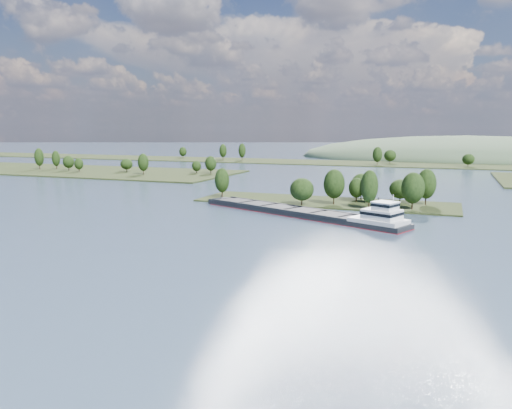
% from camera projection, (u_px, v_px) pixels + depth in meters
% --- Properties ---
extents(ground, '(1800.00, 1800.00, 0.00)m').
position_uv_depth(ground, '(275.00, 232.00, 140.06)').
color(ground, '#34485A').
rests_on(ground, ground).
extents(tree_island, '(100.00, 31.52, 15.11)m').
position_uv_depth(tree_island, '(344.00, 193.00, 190.92)').
color(tree_island, black).
rests_on(tree_island, ground).
extents(left_bank, '(300.00, 80.00, 16.19)m').
position_uv_depth(left_bank, '(33.00, 168.00, 350.50)').
color(left_bank, black).
rests_on(left_bank, ground).
extents(back_shoreline, '(900.00, 60.00, 16.19)m').
position_uv_depth(back_shoreline, '(400.00, 164.00, 394.85)').
color(back_shoreline, black).
rests_on(back_shoreline, ground).
extents(hill_west, '(320.00, 160.00, 44.00)m').
position_uv_depth(hill_west, '(467.00, 159.00, 468.81)').
color(hill_west, '#41573C').
rests_on(hill_west, ground).
extents(cargo_barge, '(77.94, 40.14, 10.90)m').
position_uv_depth(cargo_barge, '(310.00, 213.00, 164.17)').
color(cargo_barge, black).
rests_on(cargo_barge, ground).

